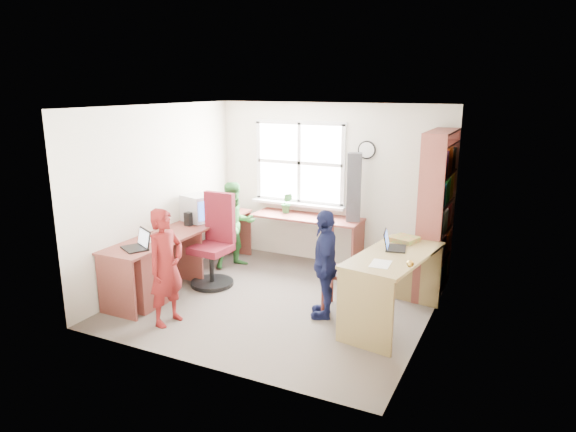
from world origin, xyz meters
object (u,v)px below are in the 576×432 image
Objects in this scene: laptop_left at (138,244)px; person_green at (235,225)px; l_desk at (179,259)px; swivel_chair at (215,246)px; cd_tower at (354,187)px; wooden_chair at (337,266)px; laptop_right at (392,245)px; potted_plant at (287,203)px; right_desk at (393,273)px; person_navy at (325,264)px; crt_monitor at (198,208)px; person_red at (166,267)px; bookshelf at (436,217)px.

person_green reaches higher than laptop_left.
swivel_chair is at bearing 61.88° from l_desk.
laptop_left is 0.43× the size of cd_tower.
wooden_chair is 2.05m from person_green.
potted_plant is at bearing 45.21° from laptop_right.
person_navy is at bearing -161.46° from right_desk.
wooden_chair is at bearing -78.57° from person_green.
potted_plant is (-1.33, 1.37, 0.36)m from wooden_chair.
crt_monitor reaches higher than potted_plant.
person_red is 1.98m from person_green.
swivel_chair is 2.11m from cd_tower.
right_desk is 2.74m from person_green.
bookshelf is 1.64× the size of person_navy.
person_navy reaches higher than crt_monitor.
right_desk is 3.66× the size of laptop_left.
cd_tower is (-0.98, 1.48, 0.63)m from right_desk.
wooden_chair is at bearing -45.99° from person_red.
person_green is (0.14, 1.17, 0.18)m from l_desk.
laptop_left is (0.08, -1.33, -0.14)m from crt_monitor.
person_navy is (1.96, 0.16, 0.18)m from l_desk.
bookshelf is 5.00× the size of laptop_left.
crt_monitor is 2.88m from laptop_right.
swivel_chair is at bearing -16.04° from crt_monitor.
person_navy reaches higher than swivel_chair.
bookshelf is 1.64× the size of person_green.
wooden_chair is 2.41× the size of laptop_left.
bookshelf reaches higher than laptop_right.
potted_plant is at bearing 164.90° from cd_tower.
bookshelf reaches higher than person_green.
person_red reaches higher than crt_monitor.
cd_tower is 0.76× the size of person_navy.
l_desk is 2.30× the size of person_navy.
person_red is (-1.59, -1.17, 0.12)m from wooden_chair.
person_navy is (1.72, -0.30, 0.11)m from swivel_chair.
bookshelf is 2.07× the size of wooden_chair.
laptop_right is 1.64m from cd_tower.
potted_plant is at bearing 153.14° from right_desk.
cd_tower is 0.73× the size of person_red.
swivel_chair is 1.75m from person_navy.
laptop_right is at bearing 9.46° from l_desk.
laptop_left is at bearing -146.28° from bookshelf.
person_red is at bearing -138.11° from bookshelf.
wooden_chair is (-0.93, -1.09, -0.45)m from bookshelf.
swivel_chair is 3.95× the size of potted_plant.
cd_tower is at bearing 45.11° from l_desk.
l_desk is 2.75m from right_desk.
person_red is 1.80m from person_navy.
cd_tower is (-1.20, 0.29, 0.24)m from bookshelf.
bookshelf is 1.69× the size of swivel_chair.
laptop_right is at bearing -71.99° from person_green.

